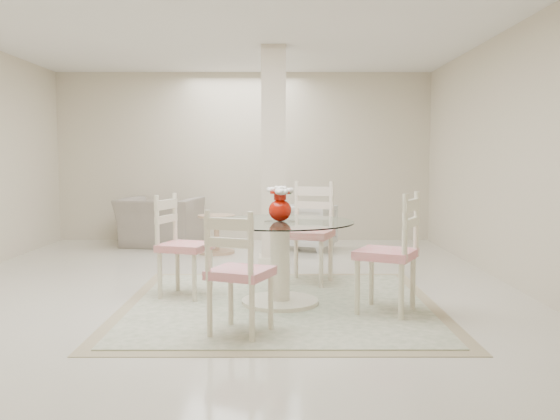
{
  "coord_description": "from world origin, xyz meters",
  "views": [
    {
      "loc": [
        0.57,
        -6.09,
        1.33
      ],
      "look_at": [
        0.58,
        -0.61,
        0.85
      ],
      "focal_mm": 38.0,
      "sensor_mm": 36.0,
      "label": 1
    }
  ],
  "objects_px": {
    "dining_chair_north": "(310,224)",
    "dining_table": "(280,263)",
    "dining_chair_south": "(236,264)",
    "side_table": "(217,236)",
    "recliner_taupe": "(160,222)",
    "dining_chair_east": "(395,244)",
    "column": "(274,157)",
    "red_vase": "(280,204)",
    "dining_chair_west": "(178,238)",
    "armchair_white": "(308,227)"
  },
  "relations": [
    {
      "from": "column",
      "to": "dining_chair_south",
      "type": "distance_m",
      "value": 3.19
    },
    {
      "from": "recliner_taupe",
      "to": "dining_chair_west",
      "type": "bearing_deg",
      "value": 114.09
    },
    {
      "from": "dining_chair_north",
      "to": "dining_table",
      "type": "bearing_deg",
      "value": -89.08
    },
    {
      "from": "red_vase",
      "to": "dining_chair_north",
      "type": "height_order",
      "value": "dining_chair_north"
    },
    {
      "from": "dining_chair_west",
      "to": "recliner_taupe",
      "type": "xyz_separation_m",
      "value": [
        -0.84,
        3.33,
        -0.21
      ]
    },
    {
      "from": "dining_chair_east",
      "to": "dining_chair_west",
      "type": "xyz_separation_m",
      "value": [
        -1.94,
        0.65,
        -0.03
      ]
    },
    {
      "from": "dining_chair_east",
      "to": "column",
      "type": "bearing_deg",
      "value": -129.94
    },
    {
      "from": "dining_chair_west",
      "to": "dining_chair_south",
      "type": "xyz_separation_m",
      "value": [
        0.65,
        -1.28,
        -0.02
      ]
    },
    {
      "from": "red_vase",
      "to": "recliner_taupe",
      "type": "height_order",
      "value": "red_vase"
    },
    {
      "from": "dining_table",
      "to": "dining_chair_west",
      "type": "xyz_separation_m",
      "value": [
        -0.97,
        0.32,
        0.18
      ]
    },
    {
      "from": "red_vase",
      "to": "dining_chair_east",
      "type": "height_order",
      "value": "dining_chair_east"
    },
    {
      "from": "column",
      "to": "dining_chair_south",
      "type": "bearing_deg",
      "value": -94.59
    },
    {
      "from": "dining_chair_east",
      "to": "armchair_white",
      "type": "xyz_separation_m",
      "value": [
        -0.56,
        3.66,
        -0.28
      ]
    },
    {
      "from": "side_table",
      "to": "red_vase",
      "type": "bearing_deg",
      "value": -73.27
    },
    {
      "from": "dining_table",
      "to": "dining_chair_east",
      "type": "bearing_deg",
      "value": -18.88
    },
    {
      "from": "armchair_white",
      "to": "side_table",
      "type": "height_order",
      "value": "armchair_white"
    },
    {
      "from": "column",
      "to": "dining_chair_north",
      "type": "bearing_deg",
      "value": -70.65
    },
    {
      "from": "dining_table",
      "to": "dining_chair_south",
      "type": "relative_size",
      "value": 1.26
    },
    {
      "from": "dining_chair_north",
      "to": "dining_chair_east",
      "type": "bearing_deg",
      "value": -44.45
    },
    {
      "from": "column",
      "to": "dining_chair_south",
      "type": "xyz_separation_m",
      "value": [
        -0.25,
        -3.08,
        -0.8
      ]
    },
    {
      "from": "dining_chair_south",
      "to": "armchair_white",
      "type": "bearing_deg",
      "value": -77.56
    },
    {
      "from": "dining_chair_west",
      "to": "side_table",
      "type": "xyz_separation_m",
      "value": [
        0.08,
        2.63,
        -0.32
      ]
    },
    {
      "from": "dining_table",
      "to": "dining_chair_east",
      "type": "xyz_separation_m",
      "value": [
        0.97,
        -0.33,
        0.22
      ]
    },
    {
      "from": "red_vase",
      "to": "dining_chair_south",
      "type": "xyz_separation_m",
      "value": [
        -0.32,
        -0.97,
        -0.37
      ]
    },
    {
      "from": "dining_table",
      "to": "side_table",
      "type": "relative_size",
      "value": 2.46
    },
    {
      "from": "red_vase",
      "to": "dining_chair_east",
      "type": "relative_size",
      "value": 0.27
    },
    {
      "from": "dining_chair_north",
      "to": "dining_chair_south",
      "type": "distance_m",
      "value": 2.05
    },
    {
      "from": "red_vase",
      "to": "dining_chair_west",
      "type": "bearing_deg",
      "value": 161.79
    },
    {
      "from": "dining_table",
      "to": "armchair_white",
      "type": "relative_size",
      "value": 1.83
    },
    {
      "from": "dining_chair_north",
      "to": "recliner_taupe",
      "type": "bearing_deg",
      "value": 147.83
    },
    {
      "from": "dining_table",
      "to": "red_vase",
      "type": "relative_size",
      "value": 4.21
    },
    {
      "from": "recliner_taupe",
      "to": "side_table",
      "type": "xyz_separation_m",
      "value": [
        0.93,
        -0.71,
        -0.12
      ]
    },
    {
      "from": "red_vase",
      "to": "dining_chair_south",
      "type": "bearing_deg",
      "value": -108.58
    },
    {
      "from": "dining_chair_north",
      "to": "dining_chair_south",
      "type": "xyz_separation_m",
      "value": [
        -0.65,
        -1.94,
        -0.07
      ]
    },
    {
      "from": "dining_chair_south",
      "to": "side_table",
      "type": "xyz_separation_m",
      "value": [
        -0.56,
        3.91,
        -0.3
      ]
    },
    {
      "from": "dining_chair_west",
      "to": "dining_chair_south",
      "type": "height_order",
      "value": "dining_chair_west"
    },
    {
      "from": "dining_table",
      "to": "column",
      "type": "bearing_deg",
      "value": 92.07
    },
    {
      "from": "dining_chair_west",
      "to": "recliner_taupe",
      "type": "distance_m",
      "value": 3.44
    },
    {
      "from": "dining_chair_south",
      "to": "dining_chair_east",
      "type": "bearing_deg",
      "value": -131.68
    },
    {
      "from": "dining_table",
      "to": "dining_chair_north",
      "type": "bearing_deg",
      "value": 71.67
    },
    {
      "from": "dining_chair_east",
      "to": "dining_chair_south",
      "type": "height_order",
      "value": "dining_chair_east"
    },
    {
      "from": "red_vase",
      "to": "dining_chair_east",
      "type": "bearing_deg",
      "value": -18.88
    },
    {
      "from": "dining_chair_south",
      "to": "dining_chair_north",
      "type": "bearing_deg",
      "value": -86.24
    },
    {
      "from": "dining_table",
      "to": "red_vase",
      "type": "bearing_deg",
      "value": -18.43
    },
    {
      "from": "recliner_taupe",
      "to": "side_table",
      "type": "distance_m",
      "value": 1.17
    },
    {
      "from": "column",
      "to": "dining_chair_east",
      "type": "distance_m",
      "value": 2.76
    },
    {
      "from": "dining_chair_east",
      "to": "side_table",
      "type": "height_order",
      "value": "dining_chair_east"
    },
    {
      "from": "side_table",
      "to": "dining_chair_east",
      "type": "bearing_deg",
      "value": -60.51
    },
    {
      "from": "dining_chair_north",
      "to": "recliner_taupe",
      "type": "height_order",
      "value": "dining_chair_north"
    },
    {
      "from": "dining_table",
      "to": "red_vase",
      "type": "xyz_separation_m",
      "value": [
        0.0,
        -0.0,
        0.53
      ]
    }
  ]
}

